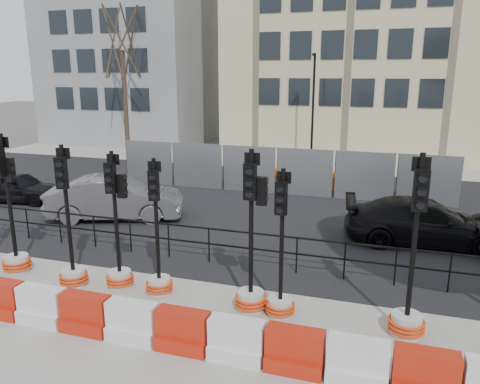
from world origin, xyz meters
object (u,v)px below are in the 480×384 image
(traffic_signal_d, at_px, (119,256))
(car_a, at_px, (17,187))
(traffic_signal_h, at_px, (409,300))
(car_c, at_px, (425,222))

(traffic_signal_d, height_order, car_a, traffic_signal_d)
(traffic_signal_d, bearing_deg, traffic_signal_h, -7.30)
(traffic_signal_h, xyz_separation_m, car_c, (0.61, 5.53, -0.07))
(traffic_signal_d, bearing_deg, car_a, 139.91)
(traffic_signal_h, distance_m, car_c, 5.56)
(car_a, distance_m, car_c, 15.17)
(car_a, height_order, car_c, car_c)
(traffic_signal_h, height_order, car_c, traffic_signal_h)
(traffic_signal_d, relative_size, car_a, 0.89)
(car_a, bearing_deg, traffic_signal_d, -131.38)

